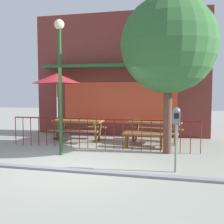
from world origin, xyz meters
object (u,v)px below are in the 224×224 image
Objects in this scene: patio_bench at (144,137)px; street_lamp at (60,67)px; picnic_table_left at (78,124)px; patio_umbrella at (57,79)px; parking_meter_near at (176,122)px; picnic_table_right at (155,126)px; street_tree at (169,45)px.

street_lamp reaches higher than patio_bench.
patio_bench is (2.52, -0.77, -0.26)m from picnic_table_left.
patio_umbrella is (-0.89, 0.12, 1.68)m from picnic_table_left.
street_lamp is at bearing 163.72° from parking_meter_near.
picnic_table_right is at bearing 4.11° from picnic_table_left.
picnic_table_left is 2.97m from street_lamp.
street_tree reaches higher than parking_meter_near.
street_tree is at bearing -72.12° from picnic_table_right.
picnic_table_left is 0.39× the size of street_tree.
patio_umbrella reaches higher than parking_meter_near.
patio_umbrella is 0.55× the size of street_tree.
street_lamp is (0.31, -2.25, 1.90)m from picnic_table_left.
picnic_table_right is 0.79× the size of patio_umbrella.
patio_bench is 0.37× the size of street_lamp.
parking_meter_near reaches higher than picnic_table_left.
picnic_table_right is at bearing 74.17° from patio_bench.
street_lamp is at bearing -162.31° from street_tree.
picnic_table_left is 2.65m from patio_bench.
street_lamp reaches higher than patio_umbrella.
patio_bench is at bearing -14.57° from patio_umbrella.
patio_bench is at bearing 144.78° from street_tree.
street_lamp is (-2.97, -0.95, -0.65)m from street_tree.
patio_umbrella is (-3.69, -0.08, 1.68)m from picnic_table_right.
parking_meter_near is at bearing -36.78° from patio_umbrella.
parking_meter_near reaches higher than picnic_table_right.
picnic_table_left is 0.47× the size of street_lamp.
picnic_table_right is at bearing 107.88° from street_tree.
picnic_table_right is 3.98m from street_lamp.
street_tree is (-0.26, 1.89, 2.02)m from parking_meter_near.
street_tree is at bearing 17.69° from street_lamp.
patio_bench is (-0.27, -0.97, -0.26)m from picnic_table_right.
street_tree is at bearing -18.84° from patio_umbrella.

